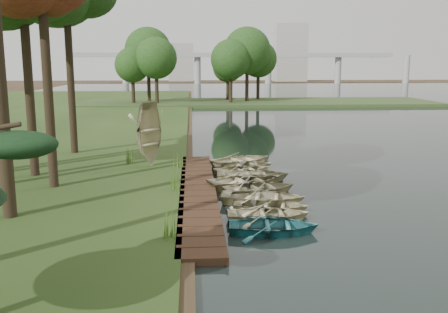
{
  "coord_description": "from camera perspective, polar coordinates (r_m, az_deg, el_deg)",
  "views": [
    {
      "loc": [
        -1.84,
        -21.68,
        5.9
      ],
      "look_at": [
        -0.35,
        1.22,
        1.57
      ],
      "focal_mm": 40.0,
      "sensor_mm": 36.0,
      "label": 1
    }
  ],
  "objects": [
    {
      "name": "reeds_2",
      "position": [
        28.57,
        -10.71,
        0.18
      ],
      "size": [
        0.6,
        0.6,
        0.97
      ],
      "primitive_type": "cone",
      "color": "#3F661E",
      "rests_on": "bank"
    },
    {
      "name": "rowboat_8",
      "position": [
        27.57,
        2.19,
        -0.84
      ],
      "size": [
        3.51,
        2.65,
        0.69
      ],
      "primitive_type": "imported",
      "rotation": [
        0.0,
        0.0,
        1.66
      ],
      "color": "#C2BA8D",
      "rests_on": "water"
    },
    {
      "name": "peninsula",
      "position": [
        72.57,
        4.09,
        6.17
      ],
      "size": [
        50.0,
        14.0,
        0.45
      ],
      "primitive_type": "cube",
      "color": "#344A20",
      "rests_on": "ground"
    },
    {
      "name": "rowboat_6",
      "position": [
        25.02,
        3.3,
        -1.96
      ],
      "size": [
        3.77,
        2.78,
        0.76
      ],
      "primitive_type": "imported",
      "rotation": [
        0.0,
        0.0,
        1.52
      ],
      "color": "#C2BA8D",
      "rests_on": "water"
    },
    {
      "name": "rowboat_2",
      "position": [
        20.04,
        5.35,
        -5.41
      ],
      "size": [
        3.42,
        2.79,
        0.62
      ],
      "primitive_type": "imported",
      "rotation": [
        0.0,
        0.0,
        1.33
      ],
      "color": "#C2BA8D",
      "rests_on": "water"
    },
    {
      "name": "rowboat_0",
      "position": [
        17.56,
        5.69,
        -7.69
      ],
      "size": [
        3.34,
        2.51,
        0.66
      ],
      "primitive_type": "imported",
      "rotation": [
        0.0,
        0.0,
        1.49
      ],
      "color": "#2B7579",
      "rests_on": "water"
    },
    {
      "name": "reeds_3",
      "position": [
        27.2,
        -5.27,
        -0.24
      ],
      "size": [
        0.6,
        0.6,
        0.93
      ],
      "primitive_type": "cone",
      "color": "#3F661E",
      "rests_on": "bank"
    },
    {
      "name": "rowboat_4",
      "position": [
        22.62,
        4.16,
        -3.42
      ],
      "size": [
        3.84,
        3.13,
        0.7
      ],
      "primitive_type": "imported",
      "rotation": [
        0.0,
        0.0,
        1.81
      ],
      "color": "#C2BA8D",
      "rests_on": "water"
    },
    {
      "name": "rowboat_7",
      "position": [
        26.56,
        2.16,
        -1.34
      ],
      "size": [
        3.56,
        2.95,
        0.64
      ],
      "primitive_type": "imported",
      "rotation": [
        0.0,
        0.0,
        1.85
      ],
      "color": "#C2BA8D",
      "rests_on": "water"
    },
    {
      "name": "building_b",
      "position": [
        166.71,
        -4.92,
        10.68
      ],
      "size": [
        8.0,
        8.0,
        12.0
      ],
      "primitive_type": "cube",
      "color": "#A5A5A0",
      "rests_on": "ground"
    },
    {
      "name": "rowboat_5",
      "position": [
        23.84,
        2.57,
        -2.58
      ],
      "size": [
        4.36,
        3.69,
        0.77
      ],
      "primitive_type": "imported",
      "rotation": [
        0.0,
        0.0,
        1.89
      ],
      "color": "#C2BA8D",
      "rests_on": "water"
    },
    {
      "name": "rowboat_3",
      "position": [
        21.04,
        4.42,
        -4.45
      ],
      "size": [
        4.0,
        3.21,
        0.74
      ],
      "primitive_type": "imported",
      "rotation": [
        0.0,
        0.0,
        1.37
      ],
      "color": "#C2BA8D",
      "rests_on": "water"
    },
    {
      "name": "ground",
      "position": [
        22.54,
        1.08,
        -4.49
      ],
      "size": [
        300.0,
        300.0,
        0.0
      ],
      "primitive_type": "plane",
      "color": "#3D2F1D"
    },
    {
      "name": "reeds_0",
      "position": [
        16.22,
        -6.29,
        -7.5
      ],
      "size": [
        0.6,
        0.6,
        1.11
      ],
      "primitive_type": "cone",
      "color": "#3F661E",
      "rests_on": "bank"
    },
    {
      "name": "boardwalk",
      "position": [
        22.43,
        -3.01,
        -4.18
      ],
      "size": [
        1.6,
        16.0,
        0.3
      ],
      "primitive_type": "cube",
      "color": "#382315",
      "rests_on": "ground"
    },
    {
      "name": "reeds_1",
      "position": [
        22.4,
        -5.59,
        -2.69
      ],
      "size": [
        0.6,
        0.6,
        0.88
      ],
      "primitive_type": "cone",
      "color": "#3F661E",
      "rests_on": "bank"
    },
    {
      "name": "stored_rowboat",
      "position": [
        27.64,
        -8.45,
        -0.35
      ],
      "size": [
        4.3,
        4.23,
        0.73
      ],
      "primitive_type": "imported",
      "rotation": [
        3.14,
        0.0,
        0.84
      ],
      "color": "#C2BA8D",
      "rests_on": "bank"
    },
    {
      "name": "far_trees",
      "position": [
        71.98,
        1.47,
        11.1
      ],
      "size": [
        45.6,
        5.6,
        8.8
      ],
      "color": "black",
      "rests_on": "peninsula"
    },
    {
      "name": "rowboat_9",
      "position": [
        28.81,
        2.05,
        -0.26
      ],
      "size": [
        4.48,
        3.96,
        0.77
      ],
      "primitive_type": "imported",
      "rotation": [
        0.0,
        0.0,
        2.01
      ],
      "color": "#C2BA8D",
      "rests_on": "water"
    },
    {
      "name": "rowboat_1",
      "position": [
        18.87,
        5.08,
        -6.38
      ],
      "size": [
        3.19,
        2.33,
        0.65
      ],
      "primitive_type": "imported",
      "rotation": [
        0.0,
        0.0,
        1.54
      ],
      "color": "#C2BA8D",
      "rests_on": "water"
    },
    {
      "name": "bridge",
      "position": [
        142.39,
        2.0,
        11.15
      ],
      "size": [
        95.9,
        4.0,
        8.6
      ],
      "color": "#A5A5A0",
      "rests_on": "ground"
    },
    {
      "name": "building_a",
      "position": [
        164.81,
        7.55,
        11.67
      ],
      "size": [
        10.0,
        8.0,
        18.0
      ],
      "primitive_type": "cube",
      "color": "#A5A5A0",
      "rests_on": "ground"
    }
  ]
}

